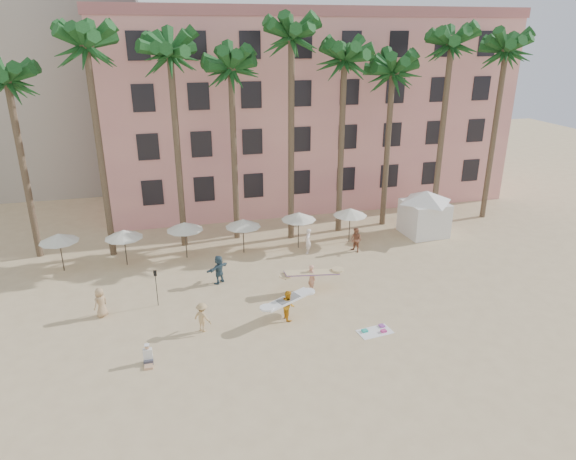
{
  "coord_description": "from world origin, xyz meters",
  "views": [
    {
      "loc": [
        -6.29,
        -20.79,
        14.68
      ],
      "look_at": [
        0.58,
        6.0,
        4.0
      ],
      "focal_mm": 32.0,
      "sensor_mm": 36.0,
      "label": 1
    }
  ],
  "objects_px": {
    "carrier_yellow": "(312,276)",
    "carrier_white": "(288,304)",
    "pink_hotel": "(301,109)",
    "cabana": "(425,209)"
  },
  "relations": [
    {
      "from": "pink_hotel",
      "to": "carrier_yellow",
      "type": "bearing_deg",
      "value": -103.88
    },
    {
      "from": "pink_hotel",
      "to": "carrier_white",
      "type": "xyz_separation_m",
      "value": [
        -7.19,
        -23.05,
        -7.09
      ]
    },
    {
      "from": "carrier_yellow",
      "to": "cabana",
      "type": "bearing_deg",
      "value": 31.54
    },
    {
      "from": "carrier_yellow",
      "to": "pink_hotel",
      "type": "bearing_deg",
      "value": 76.12
    },
    {
      "from": "cabana",
      "to": "carrier_yellow",
      "type": "xyz_separation_m",
      "value": [
        -11.1,
        -6.81,
        -1.1
      ]
    },
    {
      "from": "pink_hotel",
      "to": "carrier_white",
      "type": "bearing_deg",
      "value": -107.33
    },
    {
      "from": "carrier_yellow",
      "to": "carrier_white",
      "type": "bearing_deg",
      "value": -127.64
    },
    {
      "from": "pink_hotel",
      "to": "carrier_yellow",
      "type": "xyz_separation_m",
      "value": [
        -4.99,
        -20.19,
        -7.03
      ]
    },
    {
      "from": "pink_hotel",
      "to": "cabana",
      "type": "distance_m",
      "value": 15.86
    },
    {
      "from": "pink_hotel",
      "to": "cabana",
      "type": "relative_size",
      "value": 7.37
    }
  ]
}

